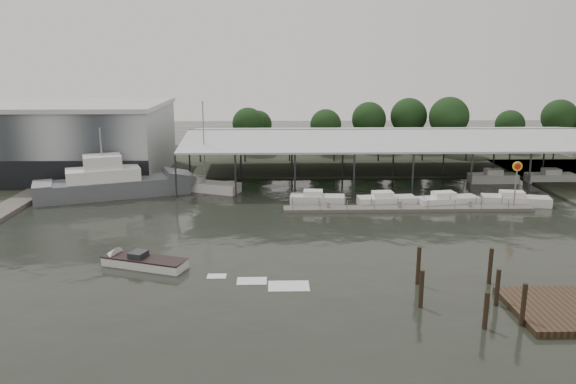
{
  "coord_description": "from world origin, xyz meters",
  "views": [
    {
      "loc": [
        -0.04,
        -50.47,
        16.93
      ],
      "look_at": [
        1.46,
        8.84,
        2.5
      ],
      "focal_mm": 35.0,
      "sensor_mm": 36.0,
      "label": 1
    }
  ],
  "objects_px": {
    "shell_fuel_sign": "(517,176)",
    "grey_trawler": "(114,183)",
    "white_sailboat": "(201,186)",
    "speedboat_underway": "(138,261)"
  },
  "relations": [
    {
      "from": "shell_fuel_sign",
      "to": "grey_trawler",
      "type": "height_order",
      "value": "grey_trawler"
    },
    {
      "from": "shell_fuel_sign",
      "to": "grey_trawler",
      "type": "distance_m",
      "value": 47.48
    },
    {
      "from": "white_sailboat",
      "to": "speedboat_underway",
      "type": "bearing_deg",
      "value": -71.69
    },
    {
      "from": "grey_trawler",
      "to": "white_sailboat",
      "type": "relative_size",
      "value": 1.66
    },
    {
      "from": "shell_fuel_sign",
      "to": "speedboat_underway",
      "type": "height_order",
      "value": "shell_fuel_sign"
    },
    {
      "from": "shell_fuel_sign",
      "to": "white_sailboat",
      "type": "height_order",
      "value": "white_sailboat"
    },
    {
      "from": "white_sailboat",
      "to": "speedboat_underway",
      "type": "relative_size",
      "value": 0.65
    },
    {
      "from": "white_sailboat",
      "to": "speedboat_underway",
      "type": "distance_m",
      "value": 26.78
    },
    {
      "from": "grey_trawler",
      "to": "white_sailboat",
      "type": "height_order",
      "value": "white_sailboat"
    },
    {
      "from": "shell_fuel_sign",
      "to": "grey_trawler",
      "type": "bearing_deg",
      "value": 170.74
    }
  ]
}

